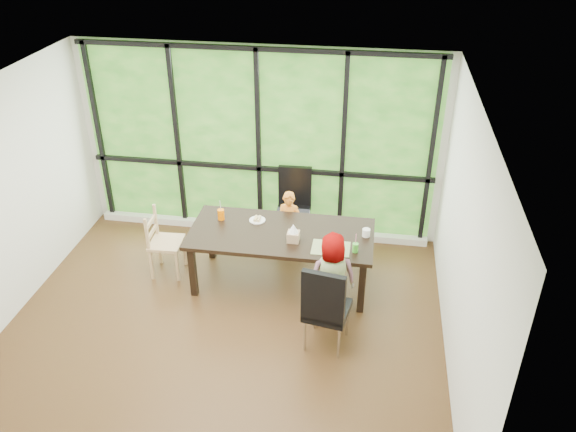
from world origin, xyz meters
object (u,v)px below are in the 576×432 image
object	(u,v)px
chair_window_leather	(293,208)
child_older	(330,278)
chair_interior_leather	(327,304)
child_toddler	(289,225)
plate_far	(257,220)
green_cup	(355,248)
orange_cup	(221,214)
tissue_box	(293,237)
plate_near	(332,248)
chair_end_beech	(166,243)
white_mug	(366,233)
dining_table	(281,258)

from	to	relation	value
chair_window_leather	child_older	world-z (taller)	child_older
chair_interior_leather	chair_window_leather	bearing A→B (deg)	-61.97
child_toddler	plate_far	distance (m)	0.59
chair_interior_leather	green_cup	size ratio (longest dim) A/B	9.84
orange_cup	child_toddler	bearing A→B (deg)	27.83
orange_cup	tissue_box	bearing A→B (deg)	-20.20
plate_near	orange_cup	world-z (taller)	orange_cup
green_cup	tissue_box	size ratio (longest dim) A/B	0.77
child_toddler	green_cup	xyz separation A→B (m)	(0.92, -0.90, 0.32)
chair_interior_leather	tissue_box	world-z (taller)	chair_interior_leather
chair_end_beech	plate_near	xyz separation A→B (m)	(2.14, -0.24, 0.31)
white_mug	tissue_box	xyz separation A→B (m)	(-0.85, -0.24, 0.01)
dining_table	chair_interior_leather	xyz separation A→B (m)	(0.67, -1.03, 0.17)
green_cup	tissue_box	distance (m)	0.75
white_mug	orange_cup	bearing A→B (deg)	176.36
child_older	green_cup	distance (m)	0.46
dining_table	green_cup	xyz separation A→B (m)	(0.92, -0.28, 0.43)
dining_table	child_older	distance (m)	0.90
child_toddler	dining_table	bearing A→B (deg)	-81.03
chair_end_beech	chair_interior_leather	bearing A→B (deg)	-118.05
tissue_box	chair_interior_leather	bearing A→B (deg)	-59.90
chair_end_beech	child_toddler	xyz separation A→B (m)	(1.50, 0.62, 0.03)
chair_end_beech	child_toddler	world-z (taller)	child_toddler
dining_table	chair_window_leather	size ratio (longest dim) A/B	2.08
plate_near	green_cup	distance (m)	0.27
tissue_box	chair_end_beech	bearing A→B (deg)	174.51
dining_table	white_mug	world-z (taller)	white_mug
plate_near	orange_cup	bearing A→B (deg)	163.04
chair_window_leather	chair_end_beech	distance (m)	1.80
chair_end_beech	plate_near	size ratio (longest dim) A/B	3.87
chair_window_leather	child_toddler	size ratio (longest dim) A/B	1.12
orange_cup	white_mug	distance (m)	1.83
child_toddler	plate_near	xyz separation A→B (m)	(0.65, -0.87, 0.27)
child_older	plate_near	world-z (taller)	child_older
child_toddler	plate_far	world-z (taller)	child_toddler
chair_interior_leather	child_older	distance (m)	0.45
plate_far	orange_cup	world-z (taller)	orange_cup
plate_far	orange_cup	xyz separation A→B (m)	(-0.46, -0.04, 0.06)
chair_window_leather	plate_far	distance (m)	0.86
plate_far	plate_near	world-z (taller)	plate_near
tissue_box	child_older	bearing A→B (deg)	-40.09
chair_window_leather	white_mug	xyz separation A→B (m)	(1.02, -0.90, 0.26)
chair_interior_leather	chair_end_beech	size ratio (longest dim) A/B	1.20
chair_end_beech	white_mug	world-z (taller)	chair_end_beech
child_toddler	plate_near	bearing A→B (deg)	-44.29
child_older	orange_cup	distance (m)	1.68
child_older	plate_far	size ratio (longest dim) A/B	5.52
child_older	tissue_box	xyz separation A→B (m)	(-0.49, 0.41, 0.24)
white_mug	green_cup	bearing A→B (deg)	-107.16
white_mug	plate_near	bearing A→B (deg)	-139.22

